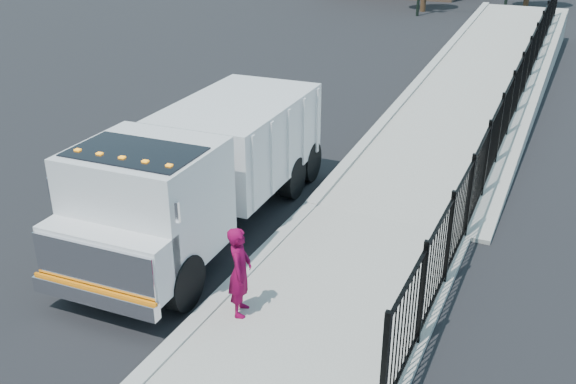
% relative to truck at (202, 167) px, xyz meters
% --- Properties ---
extents(ground, '(120.00, 120.00, 0.00)m').
position_rel_truck_xyz_m(ground, '(1.69, -2.04, -1.51)').
color(ground, black).
rests_on(ground, ground).
extents(curb, '(0.30, 12.00, 0.16)m').
position_rel_truck_xyz_m(curb, '(1.69, -4.04, -1.43)').
color(curb, '#ADAAA3').
rests_on(curb, ground).
extents(ramp, '(3.95, 24.06, 3.19)m').
position_rel_truck_xyz_m(ramp, '(3.82, 13.96, -1.51)').
color(ramp, '#9E998E').
rests_on(ramp, ground).
extents(iron_fence, '(0.10, 28.00, 1.80)m').
position_rel_truck_xyz_m(iron_fence, '(5.24, 9.96, -0.61)').
color(iron_fence, black).
rests_on(iron_fence, ground).
extents(truck, '(2.84, 7.92, 2.68)m').
position_rel_truck_xyz_m(truck, '(0.00, 0.00, 0.00)').
color(truck, black).
rests_on(truck, ground).
extents(worker, '(0.56, 0.69, 1.63)m').
position_rel_truck_xyz_m(worker, '(2.27, -2.52, -0.57)').
color(worker, maroon).
rests_on(worker, sidewalk).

